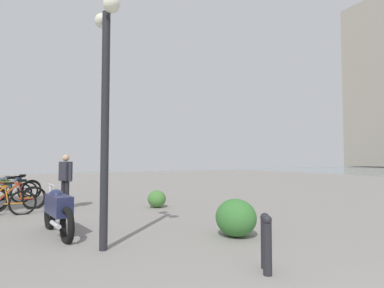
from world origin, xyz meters
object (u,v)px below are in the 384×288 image
(bicycle_silver, at_px, (12,191))
(bicycle_black, at_px, (17,188))
(bicycle_yellow, at_px, (15,197))
(bollard_near, at_px, (267,244))
(bicycle_green, at_px, (4,193))
(bicycle_red, at_px, (15,199))
(pedestrian, at_px, (65,177))
(bollard_mid, at_px, (265,239))
(bicycle_orange, at_px, (0,203))
(motorcycle, at_px, (58,210))
(lamppost, at_px, (106,87))
(bicycle_blue, at_px, (16,190))

(bicycle_silver, bearing_deg, bicycle_black, -6.97)
(bicycle_yellow, height_order, bollard_near, bicycle_yellow)
(bicycle_yellow, bearing_deg, bicycle_green, 14.06)
(bicycle_red, height_order, bicycle_green, same)
(bicycle_yellow, bearing_deg, bollard_near, -158.41)
(pedestrian, bearing_deg, bicycle_black, 18.56)
(bicycle_silver, height_order, bollard_near, bicycle_silver)
(bicycle_yellow, bearing_deg, bollard_mid, -156.93)
(bicycle_orange, bearing_deg, bicycle_silver, -2.39)
(motorcycle, bearing_deg, pedestrian, -8.26)
(bicycle_orange, height_order, bicycle_green, same)
(lamppost, height_order, motorcycle, lamppost)
(lamppost, distance_m, bicycle_silver, 8.59)
(bicycle_yellow, xyz_separation_m, bicycle_blue, (2.52, 0.02, 0.00))
(bicycle_red, relative_size, bicycle_green, 1.00)
(bicycle_orange, height_order, pedestrian, pedestrian)
(bicycle_yellow, height_order, bollard_mid, bicycle_yellow)
(lamppost, xyz_separation_m, bicycle_red, (5.38, 1.46, -2.48))
(bicycle_silver, xyz_separation_m, pedestrian, (-2.96, -1.55, 0.63))
(bollard_near, bearing_deg, lamppost, 37.52)
(bollard_mid, bearing_deg, bicycle_orange, 29.36)
(bicycle_red, bearing_deg, bicycle_green, 11.46)
(bicycle_red, bearing_deg, bicycle_blue, 0.85)
(bicycle_red, height_order, bicycle_black, same)
(lamppost, bearing_deg, bicycle_red, 15.19)
(lamppost, distance_m, pedestrian, 5.43)
(motorcycle, distance_m, pedestrian, 3.62)
(bicycle_orange, xyz_separation_m, bollard_mid, (-6.45, -3.63, 0.05))
(pedestrian, xyz_separation_m, bollard_mid, (-7.10, -1.93, -0.58))
(lamppost, bearing_deg, bollard_mid, -137.19)
(bollard_near, bearing_deg, bollard_mid, -35.05)
(bicycle_green, height_order, bollard_near, bicycle_green)
(bicycle_green, bearing_deg, bicycle_red, -168.54)
(motorcycle, xyz_separation_m, bicycle_black, (7.72, 0.89, -0.14))
(bicycle_blue, distance_m, bicycle_black, 0.93)
(motorcycle, distance_m, bicycle_black, 7.77)
(lamppost, height_order, bicycle_orange, lamppost)
(lamppost, bearing_deg, bicycle_orange, 21.80)
(bollard_mid, bearing_deg, bicycle_black, 16.47)
(bicycle_yellow, bearing_deg, bicycle_red, -176.96)
(bicycle_red, bearing_deg, bicycle_silver, 3.68)
(bicycle_red, height_order, bollard_near, bicycle_red)
(bicycle_orange, bearing_deg, bicycle_green, 1.07)
(bicycle_silver, bearing_deg, bicycle_red, -176.32)
(bicycle_black, relative_size, bollard_mid, 2.25)
(motorcycle, relative_size, bicycle_orange, 1.22)
(bicycle_red, bearing_deg, bicycle_yellow, 3.04)
(bollard_near, bearing_deg, motorcycle, 31.37)
(motorcycle, bearing_deg, lamppost, -158.95)
(bicycle_yellow, xyz_separation_m, bollard_near, (-8.04, -3.18, 0.06))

